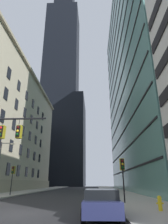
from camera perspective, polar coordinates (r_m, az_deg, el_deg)
name	(u,v)px	position (r m, az deg, el deg)	size (l,w,h in m)	color
ground_plane	(19,215)	(13.50, -18.70, -26.76)	(102.00, 160.00, 0.10)	#28282B
sidewalk_right	(165,214)	(13.34, 22.67, -25.88)	(5.00, 160.00, 0.15)	#A8A399
dark_skyscraper	(62,73)	(115.50, -6.62, 11.31)	(26.77, 26.77, 204.23)	black
glass_office_midrise	(156,74)	(53.12, 20.49, 10.44)	(19.44, 50.37, 55.02)	slate
traffic_light_near_right	(122,167)	(18.39, 11.21, -15.51)	(0.40, 0.63, 3.66)	black
traffic_light_far_left	(13,172)	(30.26, -20.15, -16.15)	(0.40, 0.63, 3.77)	black
street_lamppost	(1,163)	(30.24, -23.28, -13.48)	(1.98, 0.32, 7.06)	#47474C
fire_hydrant	(160,203)	(13.77, 21.39, -23.54)	(0.42, 0.26, 0.85)	gold
parked_car	(101,203)	(11.63, 5.04, -25.10)	(1.97, 4.68, 1.41)	navy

